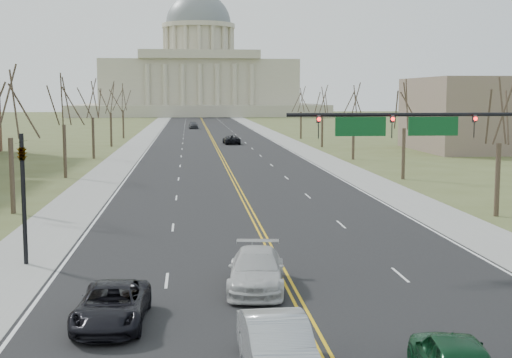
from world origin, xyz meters
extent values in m
cube|color=black|center=(0.00, 110.00, 0.01)|extent=(20.00, 380.00, 0.01)
cube|color=black|center=(0.00, 6.00, 0.01)|extent=(120.00, 14.00, 0.01)
cube|color=gray|center=(-12.00, 110.00, 0.01)|extent=(4.00, 380.00, 0.03)
cube|color=gray|center=(12.00, 110.00, 0.01)|extent=(4.00, 380.00, 0.03)
cube|color=gold|center=(0.00, 110.00, 0.01)|extent=(0.42, 380.00, 0.01)
cube|color=silver|center=(-9.80, 110.00, 0.01)|extent=(0.15, 380.00, 0.01)
cube|color=silver|center=(9.80, 110.00, 0.01)|extent=(0.15, 380.00, 0.01)
cube|color=#AFA992|center=(0.00, 250.00, 2.00)|extent=(90.00, 60.00, 4.00)
cube|color=#AFA992|center=(0.00, 250.00, 12.00)|extent=(70.00, 40.00, 16.00)
cube|color=#AFA992|center=(0.00, 229.50, 21.50)|extent=(42.00, 3.00, 3.00)
cylinder|color=#AFA992|center=(0.00, 250.00, 26.00)|extent=(24.00, 24.00, 12.00)
cylinder|color=#AFA992|center=(0.00, 250.00, 32.80)|extent=(27.00, 27.00, 1.60)
ellipsoid|color=slate|center=(0.00, 250.00, 33.60)|extent=(24.00, 24.00, 22.80)
cylinder|color=black|center=(6.50, 13.50, 6.80)|extent=(12.00, 0.18, 0.18)
imported|color=black|center=(9.50, 13.50, 6.25)|extent=(0.35, 0.40, 1.10)
sphere|color=#FF0C0C|center=(9.50, 13.35, 6.60)|extent=(0.18, 0.18, 0.18)
imported|color=black|center=(5.50, 13.50, 6.25)|extent=(0.35, 0.40, 1.10)
sphere|color=#FF0C0C|center=(5.50, 13.35, 6.60)|extent=(0.18, 0.18, 0.18)
imported|color=black|center=(2.00, 13.50, 6.25)|extent=(0.35, 0.40, 1.10)
sphere|color=#FF0C0C|center=(2.00, 13.35, 6.60)|extent=(0.18, 0.18, 0.18)
cube|color=#0C4C1E|center=(7.50, 13.50, 6.25)|extent=(2.40, 0.12, 0.90)
cube|color=#0C4C1E|center=(4.00, 13.50, 6.25)|extent=(2.40, 0.12, 0.90)
cylinder|color=black|center=(-11.50, 13.50, 3.00)|extent=(0.20, 0.20, 6.00)
imported|color=black|center=(-11.50, 13.50, 5.20)|extent=(0.32, 0.36, 0.99)
cylinder|color=#382821|center=(15.50, 24.00, 2.34)|extent=(0.32, 0.32, 4.68)
cylinder|color=#382821|center=(-15.50, 28.00, 2.48)|extent=(0.32, 0.32, 4.95)
cylinder|color=#382821|center=(15.50, 44.00, 2.34)|extent=(0.32, 0.32, 4.68)
cylinder|color=#382821|center=(-15.50, 48.00, 2.48)|extent=(0.32, 0.32, 4.95)
cylinder|color=#382821|center=(15.50, 64.00, 2.34)|extent=(0.32, 0.32, 4.68)
cylinder|color=#382821|center=(-15.50, 68.00, 2.48)|extent=(0.32, 0.32, 4.95)
cylinder|color=#382821|center=(15.50, 84.00, 2.34)|extent=(0.32, 0.32, 4.68)
cylinder|color=#382821|center=(-15.50, 88.00, 2.48)|extent=(0.32, 0.32, 4.95)
cylinder|color=#382821|center=(15.50, 104.00, 2.34)|extent=(0.32, 0.32, 4.68)
cylinder|color=#382821|center=(-15.50, 108.00, 2.48)|extent=(0.32, 0.32, 4.95)
cube|color=#776754|center=(40.00, 76.00, 5.00)|extent=(25.00, 20.00, 10.00)
imported|color=#AAAEB2|center=(-1.65, -0.54, 0.83)|extent=(1.97, 5.05, 1.64)
imported|color=black|center=(-6.66, 4.41, 0.69)|extent=(2.47, 4.99, 1.36)
imported|color=silver|center=(-1.39, 8.35, 0.79)|extent=(2.79, 5.58, 1.56)
imported|color=black|center=(2.59, 91.60, 0.71)|extent=(2.69, 5.19, 1.40)
imported|color=#494A50|center=(-2.97, 142.14, 0.85)|extent=(2.24, 5.00, 1.67)
camera|label=1|loc=(-4.01, -19.26, 7.76)|focal=50.00mm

